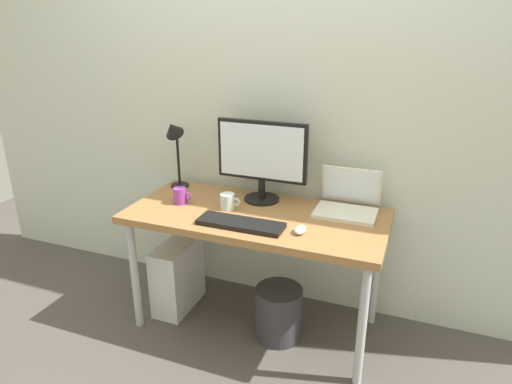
{
  "coord_description": "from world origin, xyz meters",
  "views": [
    {
      "loc": [
        0.8,
        -2.06,
        1.66
      ],
      "look_at": [
        0.0,
        0.0,
        0.82
      ],
      "focal_mm": 31.72,
      "sensor_mm": 36.0,
      "label": 1
    }
  ],
  "objects_px": {
    "keyboard": "(241,224)",
    "computer_tower": "(178,276)",
    "coffee_mug": "(180,196)",
    "mouse": "(300,230)",
    "laptop": "(348,201)",
    "desk": "(256,224)",
    "wastebasket": "(279,313)",
    "glass_cup": "(228,201)",
    "desk_lamp": "(174,139)",
    "monitor": "(262,156)"
  },
  "relations": [
    {
      "from": "keyboard",
      "to": "computer_tower",
      "type": "relative_size",
      "value": 1.05
    },
    {
      "from": "coffee_mug",
      "to": "mouse",
      "type": "bearing_deg",
      "value": -9.79
    },
    {
      "from": "coffee_mug",
      "to": "laptop",
      "type": "bearing_deg",
      "value": 14.17
    },
    {
      "from": "laptop",
      "to": "desk",
      "type": "bearing_deg",
      "value": -155.67
    },
    {
      "from": "wastebasket",
      "to": "desk",
      "type": "bearing_deg",
      "value": 159.61
    },
    {
      "from": "laptop",
      "to": "computer_tower",
      "type": "xyz_separation_m",
      "value": [
        -0.96,
        -0.21,
        -0.55
      ]
    },
    {
      "from": "keyboard",
      "to": "glass_cup",
      "type": "height_order",
      "value": "glass_cup"
    },
    {
      "from": "desk",
      "to": "coffee_mug",
      "type": "bearing_deg",
      "value": -177.1
    },
    {
      "from": "mouse",
      "to": "wastebasket",
      "type": "bearing_deg",
      "value": 144.98
    },
    {
      "from": "laptop",
      "to": "keyboard",
      "type": "xyz_separation_m",
      "value": [
        -0.46,
        -0.38,
        -0.05
      ]
    },
    {
      "from": "desk_lamp",
      "to": "keyboard",
      "type": "xyz_separation_m",
      "value": [
        0.57,
        -0.36,
        -0.3
      ]
    },
    {
      "from": "mouse",
      "to": "coffee_mug",
      "type": "xyz_separation_m",
      "value": [
        -0.73,
        0.13,
        0.03
      ]
    },
    {
      "from": "desk",
      "to": "monitor",
      "type": "distance_m",
      "value": 0.38
    },
    {
      "from": "monitor",
      "to": "desk_lamp",
      "type": "height_order",
      "value": "monitor"
    },
    {
      "from": "monitor",
      "to": "keyboard",
      "type": "height_order",
      "value": "monitor"
    },
    {
      "from": "laptop",
      "to": "computer_tower",
      "type": "relative_size",
      "value": 0.76
    },
    {
      "from": "coffee_mug",
      "to": "desk",
      "type": "bearing_deg",
      "value": 2.9
    },
    {
      "from": "keyboard",
      "to": "computer_tower",
      "type": "bearing_deg",
      "value": 160.89
    },
    {
      "from": "desk_lamp",
      "to": "coffee_mug",
      "type": "height_order",
      "value": "desk_lamp"
    },
    {
      "from": "keyboard",
      "to": "wastebasket",
      "type": "distance_m",
      "value": 0.6
    },
    {
      "from": "laptop",
      "to": "coffee_mug",
      "type": "bearing_deg",
      "value": -165.83
    },
    {
      "from": "glass_cup",
      "to": "wastebasket",
      "type": "bearing_deg",
      "value": -10.58
    },
    {
      "from": "monitor",
      "to": "mouse",
      "type": "height_order",
      "value": "monitor"
    },
    {
      "from": "desk",
      "to": "coffee_mug",
      "type": "height_order",
      "value": "coffee_mug"
    },
    {
      "from": "desk_lamp",
      "to": "computer_tower",
      "type": "bearing_deg",
      "value": -67.39
    },
    {
      "from": "desk",
      "to": "keyboard",
      "type": "relative_size",
      "value": 3.13
    },
    {
      "from": "laptop",
      "to": "wastebasket",
      "type": "bearing_deg",
      "value": -138.16
    },
    {
      "from": "mouse",
      "to": "computer_tower",
      "type": "xyz_separation_m",
      "value": [
        -0.79,
        0.14,
        -0.51
      ]
    },
    {
      "from": "mouse",
      "to": "laptop",
      "type": "bearing_deg",
      "value": 65.07
    },
    {
      "from": "desk_lamp",
      "to": "coffee_mug",
      "type": "bearing_deg",
      "value": -55.23
    },
    {
      "from": "monitor",
      "to": "computer_tower",
      "type": "relative_size",
      "value": 1.23
    },
    {
      "from": "laptop",
      "to": "coffee_mug",
      "type": "distance_m",
      "value": 0.92
    },
    {
      "from": "mouse",
      "to": "wastebasket",
      "type": "height_order",
      "value": "mouse"
    },
    {
      "from": "laptop",
      "to": "keyboard",
      "type": "relative_size",
      "value": 0.73
    },
    {
      "from": "wastebasket",
      "to": "monitor",
      "type": "bearing_deg",
      "value": 128.58
    },
    {
      "from": "monitor",
      "to": "computer_tower",
      "type": "xyz_separation_m",
      "value": [
        -0.47,
        -0.19,
        -0.75
      ]
    },
    {
      "from": "desk_lamp",
      "to": "computer_tower",
      "type": "distance_m",
      "value": 0.83
    },
    {
      "from": "computer_tower",
      "to": "keyboard",
      "type": "bearing_deg",
      "value": -19.11
    },
    {
      "from": "desk_lamp",
      "to": "wastebasket",
      "type": "height_order",
      "value": "desk_lamp"
    },
    {
      "from": "computer_tower",
      "to": "mouse",
      "type": "bearing_deg",
      "value": -10.15
    },
    {
      "from": "desk",
      "to": "mouse",
      "type": "bearing_deg",
      "value": -27.46
    },
    {
      "from": "glass_cup",
      "to": "mouse",
      "type": "bearing_deg",
      "value": -18.45
    },
    {
      "from": "glass_cup",
      "to": "desk",
      "type": "bearing_deg",
      "value": -0.58
    },
    {
      "from": "computer_tower",
      "to": "desk_lamp",
      "type": "bearing_deg",
      "value": 112.61
    },
    {
      "from": "desk",
      "to": "coffee_mug",
      "type": "distance_m",
      "value": 0.46
    },
    {
      "from": "glass_cup",
      "to": "wastebasket",
      "type": "height_order",
      "value": "glass_cup"
    },
    {
      "from": "desk_lamp",
      "to": "glass_cup",
      "type": "bearing_deg",
      "value": -23.46
    },
    {
      "from": "monitor",
      "to": "coffee_mug",
      "type": "distance_m",
      "value": 0.5
    },
    {
      "from": "keyboard",
      "to": "mouse",
      "type": "relative_size",
      "value": 4.89
    },
    {
      "from": "keyboard",
      "to": "computer_tower",
      "type": "distance_m",
      "value": 0.73
    }
  ]
}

